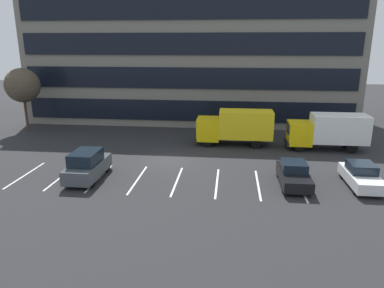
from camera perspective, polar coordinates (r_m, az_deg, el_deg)
name	(u,v)px	position (r m, az deg, el deg)	size (l,w,h in m)	color
ground_plane	(168,161)	(29.18, -3.89, -2.70)	(120.00, 120.00, 0.00)	#262628
office_building	(192,60)	(45.48, -0.02, 13.29)	(37.96, 12.43, 14.40)	slate
lot_markings	(157,180)	(25.21, -5.61, -5.80)	(19.74, 5.40, 0.01)	silver
box_truck_yellow_all	(236,126)	(33.39, 7.06, 2.92)	(7.10, 2.35, 3.29)	yellow
box_truck_yellow	(329,130)	(33.93, 21.07, 2.11)	(6.98, 2.31, 3.23)	yellow
sedan_black	(294,174)	(25.05, 15.98, -4.69)	(1.85, 4.43, 1.58)	black
suv_charcoal	(87,165)	(26.06, -16.44, -3.31)	(1.95, 4.60, 2.08)	#474C51
sedan_white	(361,176)	(26.40, 25.52, -4.61)	(1.84, 4.39, 1.57)	white
bare_tree	(23,85)	(42.10, -25.54, 8.47)	(3.61, 3.61, 6.77)	#473323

